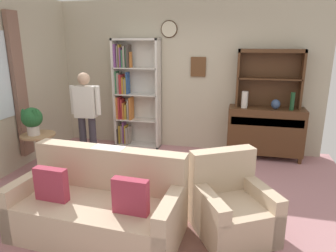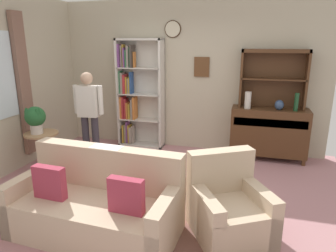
{
  "view_description": "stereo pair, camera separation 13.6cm",
  "coord_description": "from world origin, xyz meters",
  "px_view_note": "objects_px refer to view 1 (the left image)",
  "views": [
    {
      "loc": [
        1.02,
        -3.62,
        2.05
      ],
      "look_at": [
        0.1,
        0.2,
        0.95
      ],
      "focal_mm": 32.55,
      "sensor_mm": 36.0,
      "label": 1
    },
    {
      "loc": [
        1.15,
        -3.58,
        2.05
      ],
      "look_at": [
        0.1,
        0.2,
        0.95
      ],
      "focal_mm": 32.55,
      "sensor_mm": 36.0,
      "label": 2
    }
  ],
  "objects_px": {
    "vase_tall": "(245,100)",
    "plant_stand": "(40,149)",
    "person_reading": "(86,112)",
    "potted_plant_large": "(32,119)",
    "sideboard": "(265,130)",
    "bookshelf": "(132,94)",
    "armchair_floral": "(231,208)",
    "bottle_wine": "(292,101)",
    "sideboard_hutch": "(270,70)",
    "book_stack": "(127,167)",
    "potted_plant_small": "(59,165)",
    "couch_floral": "(100,207)",
    "coffee_table": "(119,173)",
    "vase_round": "(276,104)"
  },
  "relations": [
    {
      "from": "vase_tall",
      "to": "plant_stand",
      "type": "height_order",
      "value": "vase_tall"
    },
    {
      "from": "person_reading",
      "to": "potted_plant_large",
      "type": "bearing_deg",
      "value": -132.8
    },
    {
      "from": "sideboard",
      "to": "plant_stand",
      "type": "bearing_deg",
      "value": -156.14
    },
    {
      "from": "bookshelf",
      "to": "armchair_floral",
      "type": "height_order",
      "value": "bookshelf"
    },
    {
      "from": "bottle_wine",
      "to": "person_reading",
      "type": "height_order",
      "value": "person_reading"
    },
    {
      "from": "bookshelf",
      "to": "sideboard_hutch",
      "type": "relative_size",
      "value": 1.91
    },
    {
      "from": "potted_plant_large",
      "to": "bookshelf",
      "type": "bearing_deg",
      "value": 58.9
    },
    {
      "from": "book_stack",
      "to": "sideboard",
      "type": "bearing_deg",
      "value": 46.85
    },
    {
      "from": "bookshelf",
      "to": "plant_stand",
      "type": "xyz_separation_m",
      "value": [
        -0.98,
        -1.63,
        -0.65
      ]
    },
    {
      "from": "person_reading",
      "to": "sideboard",
      "type": "bearing_deg",
      "value": 18.26
    },
    {
      "from": "potted_plant_large",
      "to": "bottle_wine",
      "type": "bearing_deg",
      "value": 21.01
    },
    {
      "from": "potted_plant_large",
      "to": "potted_plant_small",
      "type": "bearing_deg",
      "value": -6.72
    },
    {
      "from": "couch_floral",
      "to": "person_reading",
      "type": "height_order",
      "value": "person_reading"
    },
    {
      "from": "potted_plant_large",
      "to": "sideboard",
      "type": "bearing_deg",
      "value": 24.31
    },
    {
      "from": "sideboard_hutch",
      "to": "couch_floral",
      "type": "relative_size",
      "value": 0.6
    },
    {
      "from": "couch_floral",
      "to": "potted_plant_small",
      "type": "distance_m",
      "value": 1.68
    },
    {
      "from": "couch_floral",
      "to": "sideboard",
      "type": "bearing_deg",
      "value": 56.07
    },
    {
      "from": "couch_floral",
      "to": "potted_plant_large",
      "type": "height_order",
      "value": "potted_plant_large"
    },
    {
      "from": "bookshelf",
      "to": "potted_plant_small",
      "type": "height_order",
      "value": "bookshelf"
    },
    {
      "from": "couch_floral",
      "to": "coffee_table",
      "type": "relative_size",
      "value": 2.3
    },
    {
      "from": "couch_floral",
      "to": "armchair_floral",
      "type": "relative_size",
      "value": 1.75
    },
    {
      "from": "bookshelf",
      "to": "sideboard_hutch",
      "type": "bearing_deg",
      "value": 0.61
    },
    {
      "from": "bookshelf",
      "to": "vase_tall",
      "type": "relative_size",
      "value": 7.25
    },
    {
      "from": "sideboard",
      "to": "vase_round",
      "type": "height_order",
      "value": "vase_round"
    },
    {
      "from": "book_stack",
      "to": "plant_stand",
      "type": "bearing_deg",
      "value": 164.93
    },
    {
      "from": "sideboard",
      "to": "potted_plant_large",
      "type": "height_order",
      "value": "potted_plant_large"
    },
    {
      "from": "potted_plant_large",
      "to": "coffee_table",
      "type": "xyz_separation_m",
      "value": [
        1.56,
        -0.4,
        -0.55
      ]
    },
    {
      "from": "bookshelf",
      "to": "coffee_table",
      "type": "distance_m",
      "value": 2.26
    },
    {
      "from": "sideboard",
      "to": "coffee_table",
      "type": "relative_size",
      "value": 1.62
    },
    {
      "from": "sideboard_hutch",
      "to": "potted_plant_large",
      "type": "xyz_separation_m",
      "value": [
        -3.53,
        -1.71,
        -0.66
      ]
    },
    {
      "from": "armchair_floral",
      "to": "plant_stand",
      "type": "relative_size",
      "value": 1.62
    },
    {
      "from": "bookshelf",
      "to": "book_stack",
      "type": "distance_m",
      "value": 2.25
    },
    {
      "from": "vase_tall",
      "to": "potted_plant_large",
      "type": "xyz_separation_m",
      "value": [
        -3.14,
        -1.52,
        -0.16
      ]
    },
    {
      "from": "couch_floral",
      "to": "bookshelf",
      "type": "bearing_deg",
      "value": 102.65
    },
    {
      "from": "sideboard",
      "to": "armchair_floral",
      "type": "distance_m",
      "value": 2.5
    },
    {
      "from": "person_reading",
      "to": "coffee_table",
      "type": "distance_m",
      "value": 1.52
    },
    {
      "from": "armchair_floral",
      "to": "sideboard_hutch",
      "type": "bearing_deg",
      "value": 79.27
    },
    {
      "from": "sideboard",
      "to": "sideboard_hutch",
      "type": "distance_m",
      "value": 1.06
    },
    {
      "from": "bookshelf",
      "to": "potted_plant_large",
      "type": "height_order",
      "value": "bookshelf"
    },
    {
      "from": "book_stack",
      "to": "couch_floral",
      "type": "bearing_deg",
      "value": -90.89
    },
    {
      "from": "bookshelf",
      "to": "potted_plant_small",
      "type": "distance_m",
      "value": 2.01
    },
    {
      "from": "vase_round",
      "to": "couch_floral",
      "type": "bearing_deg",
      "value": -126.39
    },
    {
      "from": "sideboard_hutch",
      "to": "armchair_floral",
      "type": "xyz_separation_m",
      "value": [
        -0.48,
        -2.55,
        -1.27
      ]
    },
    {
      "from": "potted_plant_small",
      "to": "book_stack",
      "type": "bearing_deg",
      "value": -15.36
    },
    {
      "from": "vase_round",
      "to": "plant_stand",
      "type": "height_order",
      "value": "vase_round"
    },
    {
      "from": "coffee_table",
      "to": "armchair_floral",
      "type": "bearing_deg",
      "value": -16.51
    },
    {
      "from": "bookshelf",
      "to": "person_reading",
      "type": "bearing_deg",
      "value": -112.5
    },
    {
      "from": "vase_round",
      "to": "book_stack",
      "type": "relative_size",
      "value": 0.75
    },
    {
      "from": "potted_plant_large",
      "to": "coffee_table",
      "type": "relative_size",
      "value": 0.54
    },
    {
      "from": "plant_stand",
      "to": "sideboard",
      "type": "bearing_deg",
      "value": 23.86
    }
  ]
}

